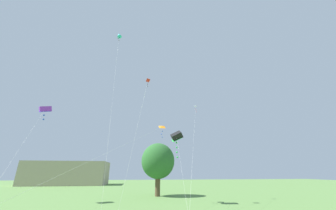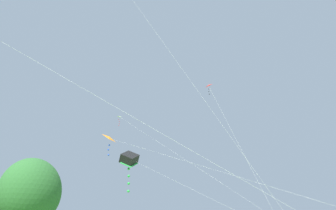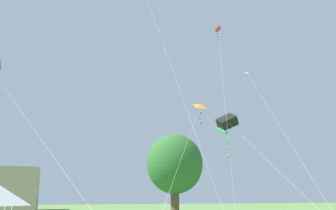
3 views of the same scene
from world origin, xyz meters
name	(u,v)px [view 3 (image 3 of 3)]	position (x,y,z in m)	size (l,w,h in m)	color
tree_far_centre	(175,164)	(8.10, 31.60, 5.88)	(6.03, 5.42, 9.09)	brown
kite_white_delta_0	(249,76)	(13.74, 25.04, 14.24)	(7.36, 20.61, 14.97)	silver
kite_red_delta_2	(218,34)	(5.18, 13.78, 12.76)	(2.08, 5.52, 13.35)	silver
kite_orange_delta_3	(200,107)	(7.80, 23.50, 10.31)	(12.37, 25.27, 10.92)	silver
kite_black_box_5	(227,123)	(9.92, 22.51, 8.81)	(3.45, 18.11, 9.81)	silver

